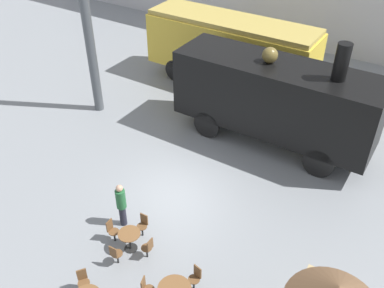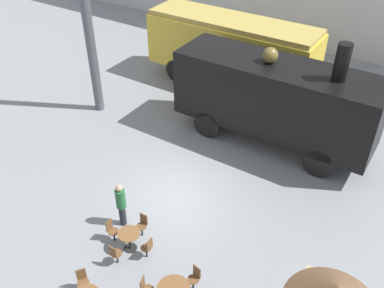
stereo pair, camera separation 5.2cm
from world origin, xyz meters
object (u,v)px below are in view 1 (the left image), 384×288
object	(u,v)px
steam_locomotive	(275,97)
visitor_person	(121,203)
passenger_coach_vintage	(231,47)
cafe_table_mid	(130,237)
cafe_chair_0	(196,276)

from	to	relation	value
steam_locomotive	visitor_person	size ratio (longest dim) A/B	4.77
passenger_coach_vintage	steam_locomotive	world-z (taller)	steam_locomotive
passenger_coach_vintage	cafe_table_mid	world-z (taller)	passenger_coach_vintage
steam_locomotive	passenger_coach_vintage	bearing A→B (deg)	137.82
visitor_person	steam_locomotive	bearing A→B (deg)	72.82
passenger_coach_vintage	cafe_table_mid	distance (m)	12.20
cafe_chair_0	visitor_person	size ratio (longest dim) A/B	0.49
passenger_coach_vintage	cafe_chair_0	distance (m)	13.13
passenger_coach_vintage	cafe_table_mid	size ratio (longest dim) A/B	12.19
cafe_chair_0	visitor_person	xyz separation A→B (m)	(-3.52, 0.85, 0.47)
cafe_table_mid	cafe_chair_0	size ratio (longest dim) A/B	0.85
steam_locomotive	cafe_chair_0	world-z (taller)	steam_locomotive
steam_locomotive	cafe_table_mid	xyz separation A→B (m)	(-1.36, -8.10, -1.74)
visitor_person	cafe_table_mid	bearing A→B (deg)	-38.95
steam_locomotive	cafe_chair_0	distance (m)	8.49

